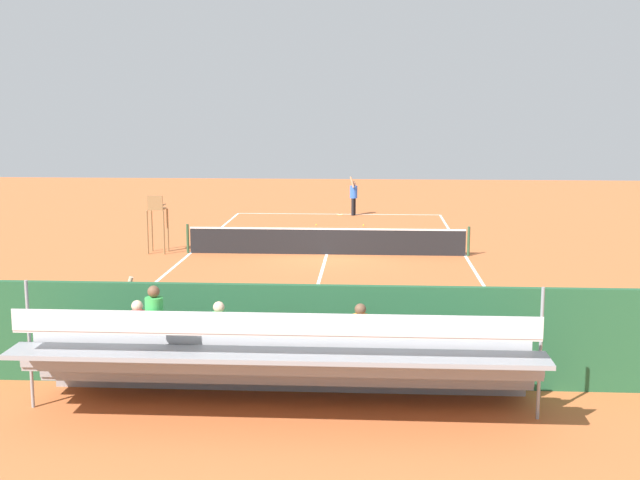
% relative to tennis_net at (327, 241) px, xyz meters
% --- Properties ---
extents(ground_plane, '(60.00, 60.00, 0.00)m').
position_rel_tennis_net_xyz_m(ground_plane, '(0.00, 0.00, -0.50)').
color(ground_plane, '#BC6033').
extents(court_line_markings, '(10.10, 22.20, 0.01)m').
position_rel_tennis_net_xyz_m(court_line_markings, '(0.00, -0.04, -0.50)').
color(court_line_markings, white).
rests_on(court_line_markings, ground).
extents(tennis_net, '(10.30, 0.10, 1.07)m').
position_rel_tennis_net_xyz_m(tennis_net, '(0.00, 0.00, 0.00)').
color(tennis_net, black).
rests_on(tennis_net, ground).
extents(backdrop_wall, '(18.00, 0.16, 2.00)m').
position_rel_tennis_net_xyz_m(backdrop_wall, '(0.00, 14.00, 0.50)').
color(backdrop_wall, '#235633').
rests_on(backdrop_wall, ground).
extents(bleacher_stand, '(9.06, 2.40, 2.48)m').
position_rel_tennis_net_xyz_m(bleacher_stand, '(0.10, 15.33, 0.43)').
color(bleacher_stand, gray).
rests_on(bleacher_stand, ground).
extents(umpire_chair, '(0.67, 0.67, 2.14)m').
position_rel_tennis_net_xyz_m(umpire_chair, '(6.20, 0.08, 0.81)').
color(umpire_chair, olive).
rests_on(umpire_chair, ground).
extents(courtside_bench, '(1.80, 0.40, 0.93)m').
position_rel_tennis_net_xyz_m(courtside_bench, '(-1.54, 13.27, 0.06)').
color(courtside_bench, '#9E754C').
rests_on(courtside_bench, ground).
extents(equipment_bag, '(0.90, 0.36, 0.36)m').
position_rel_tennis_net_xyz_m(equipment_bag, '(0.24, 13.40, -0.32)').
color(equipment_bag, '#B22D2D').
rests_on(equipment_bag, ground).
extents(tennis_player, '(0.46, 0.56, 1.93)m').
position_rel_tennis_net_xyz_m(tennis_player, '(-0.75, -10.62, 0.51)').
color(tennis_player, black).
rests_on(tennis_player, ground).
extents(tennis_racket, '(0.34, 0.58, 0.03)m').
position_rel_tennis_net_xyz_m(tennis_racket, '(-0.09, -10.73, -0.49)').
color(tennis_racket, black).
rests_on(tennis_racket, ground).
extents(tennis_ball_near, '(0.07, 0.07, 0.07)m').
position_rel_tennis_net_xyz_m(tennis_ball_near, '(0.85, -7.16, -0.47)').
color(tennis_ball_near, '#CCDB33').
rests_on(tennis_ball_near, ground).
extents(tennis_ball_far, '(0.07, 0.07, 0.07)m').
position_rel_tennis_net_xyz_m(tennis_ball_far, '(-1.27, -7.13, -0.47)').
color(tennis_ball_far, '#CCDB33').
rests_on(tennis_ball_far, ground).
extents(line_judge, '(0.37, 0.53, 1.93)m').
position_rel_tennis_net_xyz_m(line_judge, '(3.40, 13.32, 0.51)').
color(line_judge, '#232328').
rests_on(line_judge, ground).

